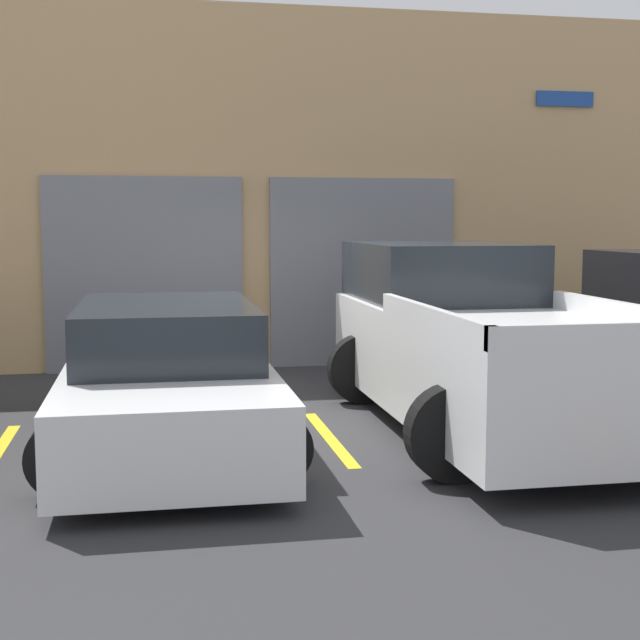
{
  "coord_description": "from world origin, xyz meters",
  "views": [
    {
      "loc": [
        -1.68,
        -9.63,
        2.11
      ],
      "look_at": [
        0.0,
        -0.84,
        1.1
      ],
      "focal_mm": 50.0,
      "sensor_mm": 36.0,
      "label": 1
    }
  ],
  "objects": [
    {
      "name": "shophouse_building",
      "position": [
        -0.0,
        3.29,
        2.52
      ],
      "size": [
        16.14,
        0.68,
        5.09
      ],
      "color": "tan",
      "rests_on": "ground"
    },
    {
      "name": "pickup_truck",
      "position": [
        1.54,
        -1.06,
        0.87
      ],
      "size": [
        2.47,
        5.11,
        1.85
      ],
      "color": "white",
      "rests_on": "ground"
    },
    {
      "name": "parking_stripe_centre",
      "position": [
        0.0,
        -1.34,
        0.0
      ],
      "size": [
        0.12,
        2.2,
        0.01
      ],
      "primitive_type": "cube",
      "color": "gold",
      "rests_on": "ground"
    },
    {
      "name": "sedan_white",
      "position": [
        -1.54,
        -1.31,
        0.62
      ],
      "size": [
        2.21,
        4.59,
        1.33
      ],
      "color": "white",
      "rests_on": "ground"
    },
    {
      "name": "parking_stripe_right",
      "position": [
        3.08,
        -1.34,
        0.0
      ],
      "size": [
        0.12,
        2.2,
        0.01
      ],
      "primitive_type": "cube",
      "color": "gold",
      "rests_on": "ground"
    },
    {
      "name": "ground_plane",
      "position": [
        0.0,
        0.0,
        0.0
      ],
      "size": [
        28.0,
        28.0,
        0.0
      ],
      "primitive_type": "plane",
      "color": "#2D2D30"
    }
  ]
}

